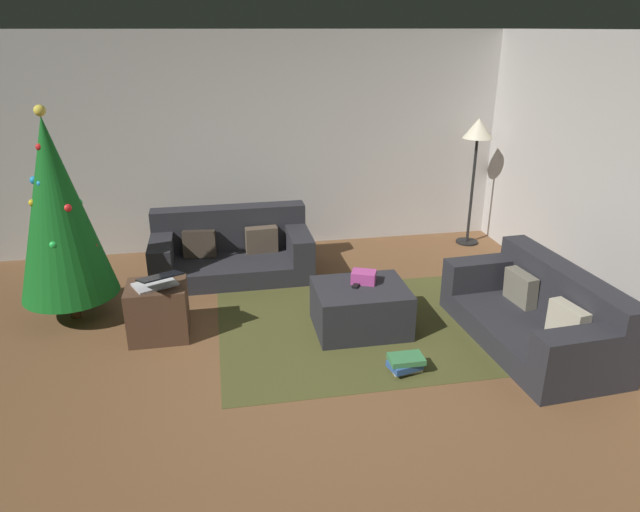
# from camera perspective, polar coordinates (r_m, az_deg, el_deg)

# --- Properties ---
(ground_plane) EXTENTS (6.40, 6.40, 0.00)m
(ground_plane) POSITION_cam_1_polar(r_m,az_deg,el_deg) (4.68, -2.99, -12.14)
(ground_plane) COLOR brown
(rear_partition) EXTENTS (6.40, 0.12, 2.60)m
(rear_partition) POSITION_cam_1_polar(r_m,az_deg,el_deg) (7.13, -6.63, 11.09)
(rear_partition) COLOR #BCB7B2
(rear_partition) RESTS_ON ground_plane
(couch_left) EXTENTS (1.75, 0.91, 0.71)m
(couch_left) POSITION_cam_1_polar(r_m,az_deg,el_deg) (6.55, -8.83, 0.58)
(couch_left) COLOR #26262B
(couch_left) RESTS_ON ground_plane
(couch_right) EXTENTS (0.97, 1.78, 0.68)m
(couch_right) POSITION_cam_1_polar(r_m,az_deg,el_deg) (5.41, 21.03, -5.47)
(couch_right) COLOR #26262B
(couch_right) RESTS_ON ground_plane
(ottoman) EXTENTS (0.84, 0.67, 0.43)m
(ottoman) POSITION_cam_1_polar(r_m,az_deg,el_deg) (5.29, 4.06, -5.20)
(ottoman) COLOR #26262B
(ottoman) RESTS_ON ground_plane
(gift_box) EXTENTS (0.26, 0.23, 0.11)m
(gift_box) POSITION_cam_1_polar(r_m,az_deg,el_deg) (5.27, 4.38, -2.09)
(gift_box) COLOR #B23F8C
(gift_box) RESTS_ON ottoman
(tv_remote) EXTENTS (0.12, 0.16, 0.02)m
(tv_remote) POSITION_cam_1_polar(r_m,az_deg,el_deg) (5.23, 3.70, -2.82)
(tv_remote) COLOR black
(tv_remote) RESTS_ON ottoman
(christmas_tree) EXTENTS (0.88, 0.88, 2.01)m
(christmas_tree) POSITION_cam_1_polar(r_m,az_deg,el_deg) (5.70, -24.72, 4.21)
(christmas_tree) COLOR brown
(christmas_tree) RESTS_ON ground_plane
(side_table) EXTENTS (0.52, 0.44, 0.50)m
(side_table) POSITION_cam_1_polar(r_m,az_deg,el_deg) (5.35, -15.84, -5.30)
(side_table) COLOR #4C3323
(side_table) RESTS_ON ground_plane
(laptop) EXTENTS (0.49, 0.51, 0.17)m
(laptop) POSITION_cam_1_polar(r_m,az_deg,el_deg) (5.17, -15.97, -2.47)
(laptop) COLOR silver
(laptop) RESTS_ON side_table
(book_stack) EXTENTS (0.30, 0.23, 0.14)m
(book_stack) POSITION_cam_1_polar(r_m,az_deg,el_deg) (4.78, 8.52, -10.56)
(book_stack) COLOR beige
(book_stack) RESTS_ON ground_plane
(corner_lamp) EXTENTS (0.36, 0.36, 1.60)m
(corner_lamp) POSITION_cam_1_polar(r_m,az_deg,el_deg) (7.36, 15.43, 11.27)
(corner_lamp) COLOR black
(corner_lamp) RESTS_ON ground_plane
(area_rug) EXTENTS (2.60, 2.00, 0.01)m
(area_rug) POSITION_cam_1_polar(r_m,az_deg,el_deg) (5.39, 4.00, -7.19)
(area_rug) COLOR #454620
(area_rug) RESTS_ON ground_plane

